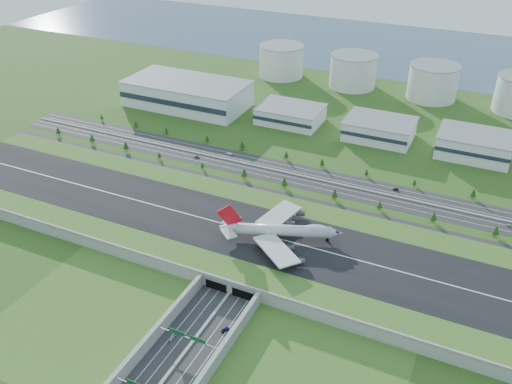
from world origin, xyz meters
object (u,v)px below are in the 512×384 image
at_px(fuel_tank_a, 281,61).
at_px(car_7, 229,154).
at_px(car_2, 225,330).
at_px(car_0, 172,338).
at_px(boeing_747, 280,230).
at_px(car_6, 511,226).
at_px(car_4, 197,157).
at_px(car_5, 396,189).

distance_m(fuel_tank_a, car_7, 210.14).
height_order(car_2, car_7, car_7).
bearing_deg(car_0, boeing_747, 80.00).
xyz_separation_m(boeing_747, car_6, (131.25, 88.91, -13.88)).
xyz_separation_m(car_0, car_6, (151.44, 182.86, -0.05)).
xyz_separation_m(car_4, car_7, (22.18, 16.44, 0.03)).
relative_size(car_2, car_6, 0.84).
relative_size(boeing_747, car_4, 15.52).
xyz_separation_m(boeing_747, car_5, (50.00, 104.54, -13.96)).
xyz_separation_m(car_0, car_5, (70.18, 198.49, -0.12)).
height_order(boeing_747, car_7, boeing_747).
bearing_deg(car_5, car_2, -34.18).
distance_m(car_4, car_5, 163.18).
distance_m(car_6, car_7, 221.86).
bearing_deg(car_7, boeing_747, 52.52).
bearing_deg(car_5, car_7, -108.98).
bearing_deg(car_4, car_7, -59.80).
distance_m(car_2, car_4, 200.06).
bearing_deg(car_7, car_0, 31.05).
relative_size(car_2, car_7, 0.81).
relative_size(boeing_747, car_5, 17.27).
bearing_deg(car_7, car_5, 101.86).
bearing_deg(car_4, car_6, -95.99).
distance_m(boeing_747, car_4, 142.97).
bearing_deg(car_7, car_6, 97.72).
xyz_separation_m(boeing_747, car_4, (-112.28, 87.42, -13.85)).
xyz_separation_m(car_4, car_5, (162.28, 17.12, -0.11)).
relative_size(fuel_tank_a, car_5, 11.64).
height_order(car_0, car_6, car_0).
xyz_separation_m(fuel_tank_a, car_2, (131.23, -386.63, -16.72)).
bearing_deg(car_6, boeing_747, 146.07).
bearing_deg(fuel_tank_a, car_6, -40.23).
bearing_deg(car_2, car_7, -38.20).
distance_m(car_0, car_6, 237.43).
distance_m(boeing_747, car_6, 159.14).
distance_m(boeing_747, car_5, 116.72).
relative_size(car_0, car_6, 0.87).
height_order(car_0, car_4, car_0).
height_order(fuel_tank_a, car_6, fuel_tank_a).
bearing_deg(car_0, fuel_tank_a, 107.30).
bearing_deg(car_4, boeing_747, -134.25).
distance_m(car_0, car_7, 209.80).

